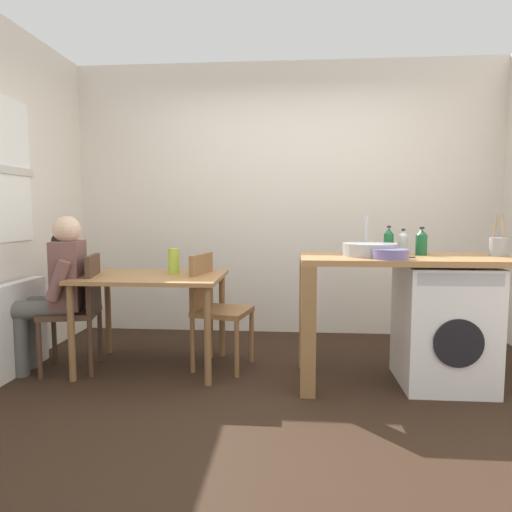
# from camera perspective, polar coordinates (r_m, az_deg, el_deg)

# --- Properties ---
(ground_plane) EXTENTS (5.46, 5.46, 0.00)m
(ground_plane) POSITION_cam_1_polar(r_m,az_deg,el_deg) (3.13, 3.03, -17.58)
(ground_plane) COLOR black
(wall_back) EXTENTS (4.60, 0.10, 2.70)m
(wall_back) POSITION_cam_1_polar(r_m,az_deg,el_deg) (4.63, 3.70, 7.02)
(wall_back) COLOR silver
(wall_back) RESTS_ON ground_plane
(radiator) EXTENTS (0.10, 0.80, 0.70)m
(radiator) POSITION_cam_1_polar(r_m,az_deg,el_deg) (3.90, -28.30, -8.14)
(radiator) COLOR white
(radiator) RESTS_ON ground_plane
(dining_table) EXTENTS (1.10, 0.76, 0.74)m
(dining_table) POSITION_cam_1_polar(r_m,az_deg,el_deg) (3.64, -12.94, -3.86)
(dining_table) COLOR #9E7042
(dining_table) RESTS_ON ground_plane
(chair_person_seat) EXTENTS (0.48, 0.48, 0.90)m
(chair_person_seat) POSITION_cam_1_polar(r_m,az_deg,el_deg) (3.79, -21.25, -5.82)
(chair_person_seat) COLOR #4C3323
(chair_person_seat) RESTS_ON ground_plane
(chair_opposite) EXTENTS (0.48, 0.48, 0.90)m
(chair_opposite) POSITION_cam_1_polar(r_m,az_deg,el_deg) (3.62, -5.30, -5.99)
(chair_opposite) COLOR olive
(chair_opposite) RESTS_ON ground_plane
(seated_person) EXTENTS (0.54, 0.54, 1.20)m
(seated_person) POSITION_cam_1_polar(r_m,az_deg,el_deg) (3.80, -23.70, -3.37)
(seated_person) COLOR #595651
(seated_person) RESTS_ON ground_plane
(kitchen_counter) EXTENTS (1.50, 0.68, 0.92)m
(kitchen_counter) POSITION_cam_1_polar(r_m,az_deg,el_deg) (3.34, 14.90, -2.70)
(kitchen_counter) COLOR #9E7042
(kitchen_counter) RESTS_ON ground_plane
(washing_machine) EXTENTS (0.60, 0.61, 0.86)m
(washing_machine) POSITION_cam_1_polar(r_m,az_deg,el_deg) (3.51, 22.47, -8.04)
(washing_machine) COLOR white
(washing_machine) RESTS_ON ground_plane
(sink_basin) EXTENTS (0.38, 0.38, 0.09)m
(sink_basin) POSITION_cam_1_polar(r_m,az_deg,el_deg) (3.30, 14.11, 0.79)
(sink_basin) COLOR #9EA0A5
(sink_basin) RESTS_ON kitchen_counter
(tap) EXTENTS (0.02, 0.02, 0.28)m
(tap) POSITION_cam_1_polar(r_m,az_deg,el_deg) (3.48, 13.66, 2.60)
(tap) COLOR #B2B2B7
(tap) RESTS_ON kitchen_counter
(bottle_tall_green) EXTENTS (0.07, 0.07, 0.21)m
(bottle_tall_green) POSITION_cam_1_polar(r_m,az_deg,el_deg) (3.48, 16.34, 1.79)
(bottle_tall_green) COLOR #19592D
(bottle_tall_green) RESTS_ON kitchen_counter
(bottle_squat_brown) EXTENTS (0.07, 0.07, 0.19)m
(bottle_squat_brown) POSITION_cam_1_polar(r_m,az_deg,el_deg) (3.56, 18.00, 1.65)
(bottle_squat_brown) COLOR silver
(bottle_squat_brown) RESTS_ON kitchen_counter
(bottle_clear_small) EXTENTS (0.08, 0.08, 0.20)m
(bottle_clear_small) POSITION_cam_1_polar(r_m,az_deg,el_deg) (3.47, 20.08, 1.62)
(bottle_clear_small) COLOR #19592D
(bottle_clear_small) RESTS_ON kitchen_counter
(mixing_bowl) EXTENTS (0.24, 0.24, 0.07)m
(mixing_bowl) POSITION_cam_1_polar(r_m,az_deg,el_deg) (3.13, 16.49, 0.32)
(mixing_bowl) COLOR slate
(mixing_bowl) RESTS_ON kitchen_counter
(utensil_crock) EXTENTS (0.11, 0.11, 0.30)m
(utensil_crock) POSITION_cam_1_polar(r_m,az_deg,el_deg) (3.61, 28.11, 1.08)
(utensil_crock) COLOR gray
(utensil_crock) RESTS_ON kitchen_counter
(vase) EXTENTS (0.09, 0.09, 0.20)m
(vase) POSITION_cam_1_polar(r_m,az_deg,el_deg) (3.67, -10.31, -0.62)
(vase) COLOR #A8C63D
(vase) RESTS_ON dining_table
(scissors) EXTENTS (0.15, 0.06, 0.01)m
(scissors) POSITION_cam_1_polar(r_m,az_deg,el_deg) (3.25, 18.08, -0.11)
(scissors) COLOR #B2B2B7
(scissors) RESTS_ON kitchen_counter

